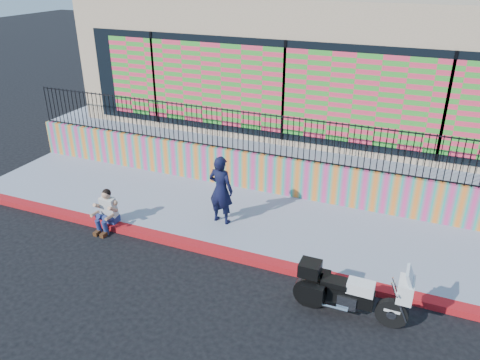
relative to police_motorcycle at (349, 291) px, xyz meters
The scene contains 10 objects.
ground 3.17m from the police_motorcycle, 163.35° to the left, with size 90.00×90.00×0.00m, color black.
red_curb 3.16m from the police_motorcycle, 163.35° to the left, with size 16.00×0.30×0.15m, color #A21A0B.
sidewalk 3.96m from the police_motorcycle, 139.62° to the left, with size 16.00×3.00×0.15m, color gray.
mural_wall 5.11m from the police_motorcycle, 125.83° to the left, with size 16.00×0.20×1.10m, color #DC3980.
metal_fence 5.27m from the police_motorcycle, 125.83° to the left, with size 15.80×0.04×1.20m, color black, non-canonical shape.
elevated_platform 9.72m from the police_motorcycle, 107.94° to the left, with size 16.00×10.00×1.25m, color gray.
storefront_building 9.89m from the police_motorcycle, 108.34° to the left, with size 14.00×8.06×4.00m.
police_motorcycle is the anchor object (origin of this frame).
police_officer 4.17m from the police_motorcycle, 150.11° to the left, with size 0.65×0.43×1.78m, color black.
seated_man 6.21m from the police_motorcycle, behind, with size 0.54×0.71×1.06m.
Camera 1 is at (3.82, -8.17, 6.18)m, focal length 35.00 mm.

